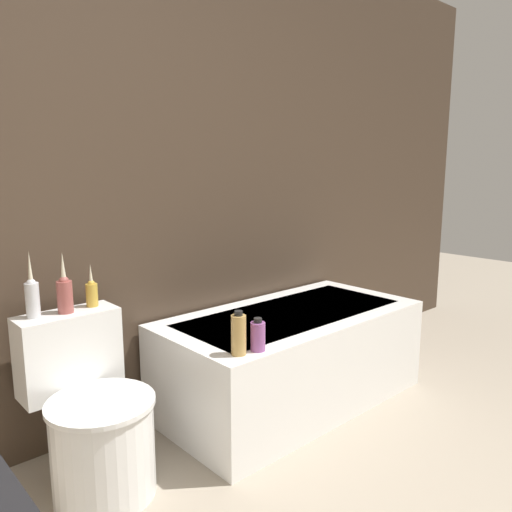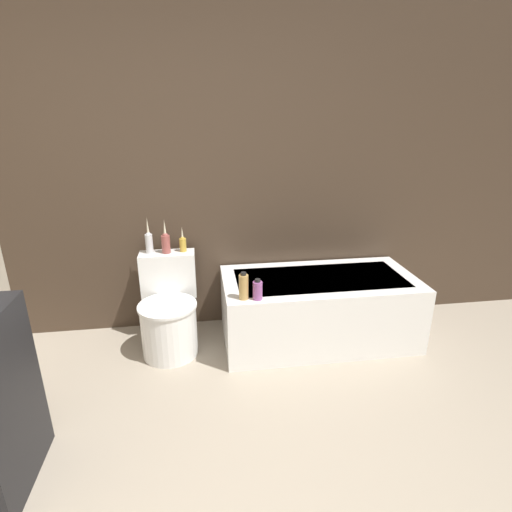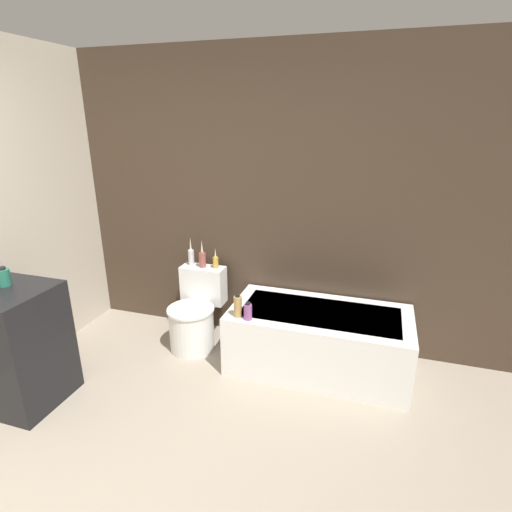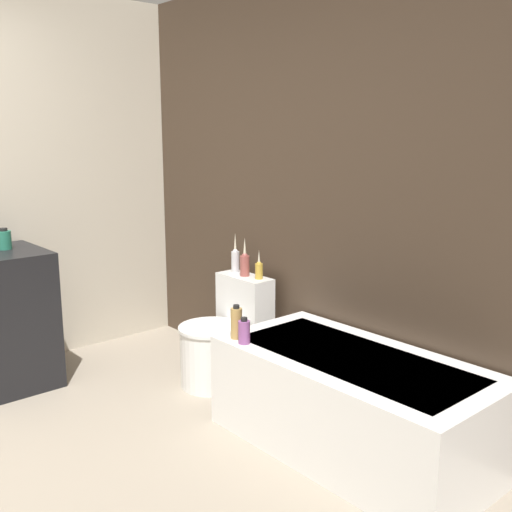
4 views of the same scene
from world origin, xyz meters
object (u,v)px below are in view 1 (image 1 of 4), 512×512
Objects in this scene: shampoo_bottle_tall at (239,334)px; vase_silver at (65,293)px; toilet at (93,419)px; vase_gold at (32,296)px; bathtub at (291,356)px; vase_bronze at (92,292)px; shampoo_bottle_short at (258,336)px.

vase_silver is at bearing 136.42° from shampoo_bottle_tall.
toilet is 0.56m from vase_gold.
bathtub is 7.63× the size of shampoo_bottle_tall.
vase_silver reaches higher than shampoo_bottle_tall.
vase_silver is (0.00, 0.21, 0.49)m from toilet.
toilet is 0.53m from vase_bronze.
vase_bronze is at bearing 7.82° from vase_silver.
bathtub is at bearing -11.11° from vase_gold.
vase_bronze reaches higher than shampoo_bottle_short.
shampoo_bottle_short is at bearing -150.56° from bathtub.
vase_silver is 0.83m from shampoo_bottle_short.
vase_bronze is (0.12, 0.02, -0.02)m from vase_silver.
shampoo_bottle_tall reaches higher than shampoo_bottle_short.
vase_silver is 1.77× the size of shampoo_bottle_short.
shampoo_bottle_short is (0.62, -0.52, -0.20)m from vase_silver.
vase_silver is 1.35× the size of shampoo_bottle_tall.
vase_gold is at bearing 143.88° from shampoo_bottle_short.
bathtub is at bearing -11.33° from vase_silver.
toilet is 0.53m from vase_silver.
vase_gold is 1.43× the size of vase_bronze.
shampoo_bottle_short is at bearing -47.50° from vase_bronze.
vase_silver reaches higher than bathtub.
vase_gold is at bearing 170.90° from vase_silver.
shampoo_bottle_tall is 0.10m from shampoo_bottle_short.
shampoo_bottle_short is (0.62, -0.31, 0.29)m from toilet.
vase_bronze is at bearing 127.84° from shampoo_bottle_tall.
shampoo_bottle_tall reaches higher than toilet.
bathtub is 5.33× the size of vase_gold.
shampoo_bottle_tall reaches higher than bathtub.
bathtub is 1.39m from vase_gold.
vase_gold reaches higher than vase_silver.
vase_silver is 0.13m from vase_bronze.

